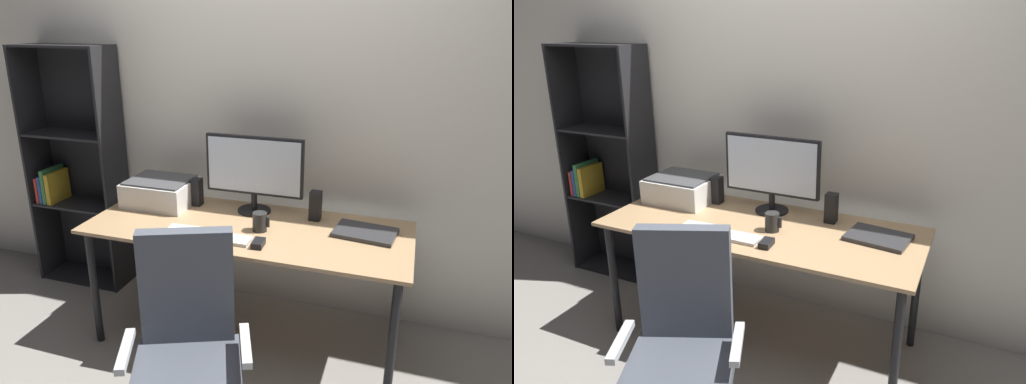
% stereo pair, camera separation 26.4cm
% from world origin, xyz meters
% --- Properties ---
extents(ground_plane, '(12.00, 12.00, 0.00)m').
position_xyz_m(ground_plane, '(0.00, 0.00, 0.00)').
color(ground_plane, gray).
extents(back_wall, '(6.40, 0.10, 2.60)m').
position_xyz_m(back_wall, '(0.00, 0.53, 1.30)').
color(back_wall, silver).
rests_on(back_wall, ground).
extents(desk, '(1.79, 0.73, 0.74)m').
position_xyz_m(desk, '(0.00, 0.00, 0.66)').
color(desk, tan).
rests_on(desk, ground).
extents(monitor, '(0.59, 0.20, 0.46)m').
position_xyz_m(monitor, '(-0.03, 0.22, 1.00)').
color(monitor, black).
rests_on(monitor, desk).
extents(keyboard, '(0.29, 0.11, 0.02)m').
position_xyz_m(keyboard, '(-0.06, -0.21, 0.75)').
color(keyboard, silver).
rests_on(keyboard, desk).
extents(mouse, '(0.06, 0.10, 0.03)m').
position_xyz_m(mouse, '(0.14, -0.23, 0.76)').
color(mouse, black).
rests_on(mouse, desk).
extents(coffee_mug, '(0.09, 0.08, 0.10)m').
position_xyz_m(coffee_mug, '(0.09, -0.04, 0.79)').
color(coffee_mug, black).
rests_on(coffee_mug, desk).
extents(laptop, '(0.35, 0.27, 0.02)m').
position_xyz_m(laptop, '(0.64, 0.09, 0.75)').
color(laptop, '#2D2D30').
rests_on(laptop, desk).
extents(speaker_left, '(0.06, 0.07, 0.17)m').
position_xyz_m(speaker_left, '(-0.41, 0.21, 0.82)').
color(speaker_left, black).
rests_on(speaker_left, desk).
extents(speaker_right, '(0.06, 0.07, 0.17)m').
position_xyz_m(speaker_right, '(0.34, 0.21, 0.82)').
color(speaker_right, black).
rests_on(speaker_right, desk).
extents(printer, '(0.40, 0.34, 0.16)m').
position_xyz_m(printer, '(-0.63, 0.16, 0.82)').
color(printer, silver).
rests_on(printer, desk).
extents(paper_sheet, '(0.23, 0.31, 0.00)m').
position_xyz_m(paper_sheet, '(-0.30, -0.25, 0.74)').
color(paper_sheet, white).
rests_on(paper_sheet, desk).
extents(office_chair, '(0.59, 0.59, 1.01)m').
position_xyz_m(office_chair, '(0.03, -0.84, 0.46)').
color(office_chair, '#B7BABC').
rests_on(office_chair, ground).
extents(bookshelf, '(0.66, 0.28, 1.68)m').
position_xyz_m(bookshelf, '(-1.41, 0.36, 0.83)').
color(bookshelf, black).
rests_on(bookshelf, ground).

